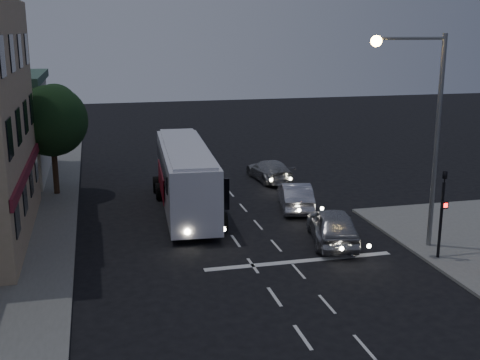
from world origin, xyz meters
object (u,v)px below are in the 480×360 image
object	(u,v)px
tour_bus	(185,175)
traffic_signal_main	(443,204)
street_tree	(51,117)
car_sedan_a	(295,196)
car_sedan_b	(270,170)
car_suv	(333,225)
streetlight	(424,118)

from	to	relation	value
tour_bus	traffic_signal_main	bearing A→B (deg)	-43.28
traffic_signal_main	street_tree	bearing A→B (deg)	137.97
car_sedan_a	car_sedan_b	xyz separation A→B (m)	(0.43, 6.27, -0.06)
car_suv	street_tree	world-z (taller)	street_tree
tour_bus	street_tree	xyz separation A→B (m)	(-6.79, 4.64, 2.63)
traffic_signal_main	streetlight	bearing A→B (deg)	100.20
tour_bus	street_tree	size ratio (longest dim) A/B	1.84
tour_bus	car_suv	world-z (taller)	tour_bus
car_sedan_b	traffic_signal_main	distance (m)	15.03
car_sedan_b	street_tree	xyz separation A→B (m)	(-12.87, -0.38, 3.84)
car_sedan_a	streetlight	bearing A→B (deg)	126.33
car_suv	streetlight	world-z (taller)	streetlight
traffic_signal_main	street_tree	world-z (taller)	street_tree
traffic_signal_main	street_tree	distance (m)	21.38
car_suv	car_sedan_b	world-z (taller)	car_suv
car_suv	car_sedan_b	distance (m)	11.62
car_suv	car_sedan_a	bearing A→B (deg)	-78.19
traffic_signal_main	street_tree	xyz separation A→B (m)	(-15.81, 14.25, 2.08)
car_sedan_b	street_tree	world-z (taller)	street_tree
car_sedan_b	streetlight	distance (m)	14.40
car_sedan_b	street_tree	bearing A→B (deg)	-3.56
tour_bus	traffic_signal_main	xyz separation A→B (m)	(9.02, -9.61, 0.55)
tour_bus	car_sedan_b	size ratio (longest dim) A/B	2.50
car_sedan_b	street_tree	size ratio (longest dim) A/B	0.73
car_sedan_a	traffic_signal_main	distance (m)	9.17
tour_bus	car_sedan_a	bearing A→B (deg)	-8.91
streetlight	street_tree	xyz separation A→B (m)	(-15.55, 12.82, -1.23)
car_suv	streetlight	distance (m)	6.09
tour_bus	car_sedan_a	world-z (taller)	tour_bus
tour_bus	streetlight	xyz separation A→B (m)	(8.76, -8.18, 3.86)
tour_bus	car_suv	xyz separation A→B (m)	(5.57, -6.58, -1.07)
car_sedan_a	traffic_signal_main	world-z (taller)	traffic_signal_main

